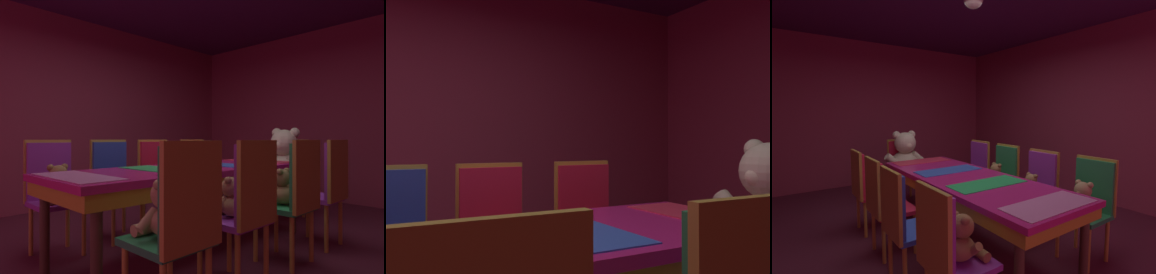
# 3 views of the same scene
# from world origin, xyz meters

# --- Properties ---
(ground_plane) EXTENTS (7.90, 7.90, 0.00)m
(ground_plane) POSITION_xyz_m (0.00, 0.00, 0.00)
(ground_plane) COLOR #591E33
(wall_back) EXTENTS (5.20, 0.12, 2.80)m
(wall_back) POSITION_xyz_m (0.00, 3.20, 1.40)
(wall_back) COLOR #99334C
(wall_back) RESTS_ON ground_plane
(wall_right) EXTENTS (0.12, 6.40, 2.80)m
(wall_right) POSITION_xyz_m (2.60, 0.00, 1.40)
(wall_right) COLOR #99334C
(wall_right) RESTS_ON ground_plane
(banquet_table) EXTENTS (0.90, 2.54, 0.75)m
(banquet_table) POSITION_xyz_m (0.00, -0.00, 0.65)
(banquet_table) COLOR #C61E72
(banquet_table) RESTS_ON ground_plane
(chair_left_0) EXTENTS (0.42, 0.41, 0.98)m
(chair_left_0) POSITION_xyz_m (-0.83, -0.92, 0.60)
(chair_left_0) COLOR purple
(chair_left_0) RESTS_ON ground_plane
(teddy_left_0) EXTENTS (0.26, 0.34, 0.32)m
(teddy_left_0) POSITION_xyz_m (-0.68, -0.92, 0.60)
(teddy_left_0) COLOR olive
(teddy_left_0) RESTS_ON chair_left_0
(chair_left_1) EXTENTS (0.42, 0.41, 0.98)m
(chair_left_1) POSITION_xyz_m (-0.86, -0.29, 0.60)
(chair_left_1) COLOR #2D47B2
(chair_left_1) RESTS_ON ground_plane
(chair_left_2) EXTENTS (0.42, 0.41, 0.98)m
(chair_left_2) POSITION_xyz_m (-0.84, 0.28, 0.60)
(chair_left_2) COLOR red
(chair_left_2) RESTS_ON ground_plane
(chair_left_3) EXTENTS (0.42, 0.41, 0.98)m
(chair_left_3) POSITION_xyz_m (-0.83, 0.92, 0.60)
(chair_left_3) COLOR red
(chair_left_3) RESTS_ON ground_plane
(chair_right_0) EXTENTS (0.42, 0.41, 0.98)m
(chair_right_0) POSITION_xyz_m (0.85, -0.91, 0.60)
(chair_right_0) COLOR #268C4C
(chair_right_0) RESTS_ON ground_plane
(teddy_right_0) EXTENTS (0.26, 0.34, 0.32)m
(teddy_right_0) POSITION_xyz_m (0.71, -0.91, 0.60)
(teddy_right_0) COLOR tan
(teddy_right_0) RESTS_ON chair_right_0
(chair_right_1) EXTENTS (0.42, 0.41, 0.98)m
(chair_right_1) POSITION_xyz_m (0.83, -0.30, 0.60)
(chair_right_1) COLOR purple
(chair_right_1) RESTS_ON ground_plane
(teddy_right_1) EXTENTS (0.23, 0.30, 0.28)m
(teddy_right_1) POSITION_xyz_m (0.68, -0.30, 0.58)
(teddy_right_1) COLOR #9E7247
(teddy_right_1) RESTS_ON chair_right_1
(chair_right_2) EXTENTS (0.42, 0.41, 0.98)m
(chair_right_2) POSITION_xyz_m (0.85, 0.33, 0.60)
(chair_right_2) COLOR #268C4C
(chair_right_2) RESTS_ON ground_plane
(teddy_right_2) EXTENTS (0.24, 0.31, 0.30)m
(teddy_right_2) POSITION_xyz_m (0.71, 0.33, 0.59)
(teddy_right_2) COLOR #9E7247
(teddy_right_2) RESTS_ON chair_right_2
(chair_right_3) EXTENTS (0.42, 0.41, 0.98)m
(chair_right_3) POSITION_xyz_m (0.86, 0.93, 0.60)
(chair_right_3) COLOR purple
(chair_right_3) RESTS_ON ground_plane
(throne_chair) EXTENTS (0.41, 0.42, 0.98)m
(throne_chair) POSITION_xyz_m (0.00, 1.81, 0.60)
(throne_chair) COLOR red
(throne_chair) RESTS_ON ground_plane
(king_teddy_bear) EXTENTS (0.71, 0.55, 0.67)m
(king_teddy_bear) POSITION_xyz_m (0.00, 1.64, 0.74)
(king_teddy_bear) COLOR beige
(king_teddy_bear) RESTS_ON throne_chair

